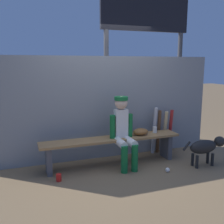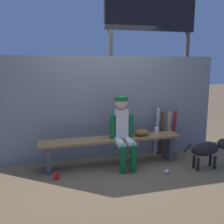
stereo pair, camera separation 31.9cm
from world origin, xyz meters
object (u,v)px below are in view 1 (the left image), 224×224
Objects in this scene: baseball_glove at (141,132)px; cup_on_ground at (59,178)px; bat_wood_natural at (165,132)px; dog at (206,147)px; dugout_bench at (112,144)px; cup_on_bench at (155,130)px; bat_wood_dark at (158,132)px; bat_aluminum_silver at (154,131)px; baseball at (168,170)px; scoreboard at (148,34)px; player_seated at (124,129)px; bat_aluminum_red at (170,131)px.

baseball_glove reaches higher than cup_on_ground.
bat_wood_natural is 1.00× the size of dog.
dugout_bench is 22.26× the size of cup_on_bench.
bat_wood_dark is at bearing 27.82° from baseball_glove.
dugout_bench is at bearing -164.96° from bat_aluminum_silver.
baseball is 0.02× the size of scoreboard.
bat_wood_natural is at bearing 31.53° from cup_on_bench.
player_seated is at bearing 140.09° from baseball.
dog is (0.44, -0.84, -0.09)m from bat_wood_dark.
cup_on_ground is (-0.97, -0.34, -0.32)m from dugout_bench.
dugout_bench is at bearing -167.96° from bat_aluminum_red.
bat_aluminum_red is (1.33, 0.28, 0.05)m from dugout_bench.
dog is (1.51, -0.57, -0.04)m from dugout_bench.
player_seated is 16.10× the size of baseball.
player_seated reaches higher than bat_wood_dark.
dugout_bench is at bearing -176.35° from cup_on_bench.
scoreboard is (0.24, 0.80, 1.90)m from bat_aluminum_silver.
bat_wood_dark is at bearing -178.32° from bat_aluminum_red.
baseball is at bearing -110.05° from bat_wood_dark.
baseball_glove is 3.78× the size of baseball.
cup_on_ground is 1.93m from cup_on_bench.
player_seated is 1.42× the size of bat_wood_natural.
bat_aluminum_red reaches higher than dog.
cup_on_ground is at bearing -167.42° from baseball_glove.
cup_on_ground reaches higher than baseball.
dugout_bench is 0.73× the size of scoreboard.
baseball_glove is 0.30× the size of bat_aluminum_silver.
dog is at bearing -56.30° from bat_aluminum_silver.
player_seated is at bearing 161.36° from dog.
bat_wood_dark is at bearing 69.95° from baseball.
bat_aluminum_silver is 0.11m from bat_wood_dark.
baseball_glove is 0.33× the size of bat_wood_natural.
dog is at bearing -30.43° from baseball_glove.
player_seated is at bearing -163.03° from baseball_glove.
bat_aluminum_silver is (0.42, 0.26, -0.08)m from baseball_glove.
bat_aluminum_red is at bearing 101.77° from dog.
bat_wood_dark is at bearing 9.92° from bat_aluminum_silver.
baseball_glove is at bearing -121.92° from scoreboard.
scoreboard reaches higher than dugout_bench.
baseball_glove is 2.55× the size of cup_on_bench.
bat_aluminum_red is at bearing 18.87° from player_seated.
dugout_bench reaches higher than baseball.
player_seated is 10.83× the size of cup_on_ground.
bat_wood_natural is at bearing 1.03° from bat_aluminum_silver.
baseball is at bearing -123.58° from bat_aluminum_red.
player_seated is 1.41× the size of dog.
cup_on_bench is at bearing 3.65° from dugout_bench.
bat_aluminum_red reaches higher than baseball.
bat_wood_natural is 11.34× the size of baseball.
baseball_glove reaches higher than dugout_bench.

